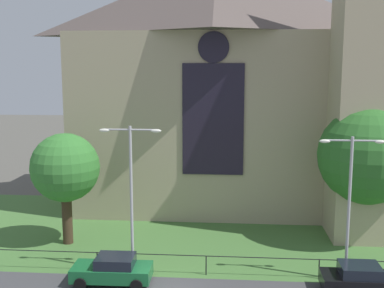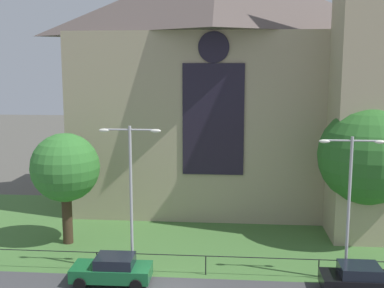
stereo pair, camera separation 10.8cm
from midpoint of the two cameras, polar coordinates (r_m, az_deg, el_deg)
ground at (r=34.80m, az=-1.19°, el=-10.06°), size 160.00×160.00×0.00m
grass_verge at (r=32.93m, az=-1.54°, el=-11.19°), size 120.00×20.00×0.01m
church_building at (r=39.67m, az=3.88°, el=7.42°), size 23.20×16.20×26.00m
iron_railing at (r=27.32m, az=1.57°, el=-13.43°), size 24.69×0.07×1.13m
tree_right_near at (r=32.71m, az=19.96°, el=-1.35°), size 6.27×6.27×8.95m
tree_left_near at (r=31.88m, az=-14.91°, el=-2.80°), size 4.42×4.42×7.28m
streetlamp_near at (r=26.40m, az=-7.35°, el=-4.41°), size 3.37×0.26×8.31m
streetlamp_far at (r=26.64m, az=18.10°, el=-5.21°), size 3.37×0.26×7.87m
parked_car_green at (r=26.81m, az=-9.49°, el=-14.49°), size 4.23×2.08×1.51m
parked_car_black at (r=26.82m, az=19.44°, el=-14.89°), size 4.21×2.04×1.51m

